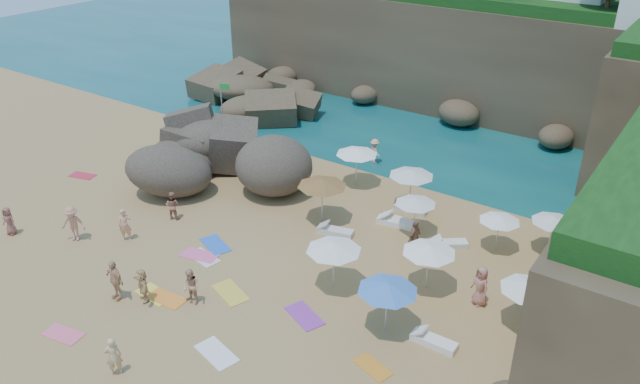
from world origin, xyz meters
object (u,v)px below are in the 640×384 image
Objects in this scene: parasol_1 at (412,173)px; person_stand_3 at (414,238)px; flag_pole at (223,102)px; person_stand_1 at (172,205)px; person_stand_5 at (245,162)px; rock_outcrop at (214,179)px; person_stand_6 at (113,356)px; parasol_2 at (416,201)px; person_stand_0 at (125,225)px; person_stand_4 at (481,286)px; parasol_0 at (357,151)px; lounger_0 at (411,209)px; person_stand_2 at (375,151)px.

parasol_1 is 4.87m from person_stand_3.
flag_pole is 15.51m from parasol_1.
person_stand_5 is at bearing -108.96° from person_stand_1.
rock_outcrop is 5.46× the size of person_stand_6.
parasol_2 is 14.52m from person_stand_0.
person_stand_3 is 12.63m from person_stand_5.
parasol_1 is 1.33× the size of person_stand_4.
person_stand_0 reaches higher than person_stand_5.
parasol_2 is (5.30, -2.99, -0.30)m from parasol_0.
parasol_2 reaches higher than rock_outcrop.
flag_pole is (-4.14, 5.53, 2.48)m from rock_outcrop.
person_stand_3 reaches higher than lounger_0.
parasol_0 is 1.50× the size of person_stand_6.
parasol_0 is at bearing 176.87° from person_stand_4.
rock_outcrop is 10.10m from person_stand_2.
parasol_0 is 1.33× the size of person_stand_4.
parasol_1 is (11.24, 3.51, 2.11)m from rock_outcrop.
person_stand_4 is (21.77, -7.94, -1.56)m from flag_pole.
person_stand_2 is at bearing -138.52° from person_stand_6.
person_stand_0 is at bearing -141.47° from lounger_0.
lounger_0 is 17.43m from person_stand_6.
person_stand_5 is at bearing 47.31° from person_stand_0.
person_stand_3 is at bearing -68.32° from lounger_0.
lounger_0 is 10.53m from person_stand_5.
parasol_1 reaches higher than parasol_2.
parasol_0 is 6.90m from person_stand_5.
person_stand_6 is (6.75, -9.28, 0.04)m from person_stand_1.
rock_outcrop is at bearing -174.18° from parasol_2.
person_stand_3 reaches higher than rock_outcrop.
person_stand_4 is (10.93, -9.92, 0.12)m from person_stand_2.
parasol_0 is 1.31× the size of person_stand_3.
parasol_2 is at bearing -158.72° from person_stand_6.
rock_outcrop is 4.98m from person_stand_1.
rock_outcrop is at bearing -172.02° from lounger_0.
person_stand_1 is (-11.16, -5.97, -1.04)m from parasol_2.
person_stand_5 is 17.06m from person_stand_6.
person_stand_1 is (0.33, 2.84, -0.07)m from person_stand_0.
person_stand_3 is at bearing -4.52° from person_stand_5.
person_stand_3 is (6.88, -8.10, 0.13)m from person_stand_2.
flag_pole is at bearing 172.52° from parasol_1.
parasol_2 reaches higher than person_stand_4.
person_stand_4 is at bearing 164.93° from person_stand_2.
rock_outcrop is 4.92× the size of lounger_0.
person_stand_6 is at bearing 103.90° from person_stand_1.
parasol_2 is 2.74m from lounger_0.
person_stand_4 reaches higher than rock_outcrop.
rock_outcrop is 5.71× the size of person_stand_1.
flag_pole is 14.18m from person_stand_0.
person_stand_0 is 1.09× the size of person_stand_1.
parasol_2 is 6.28m from person_stand_4.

